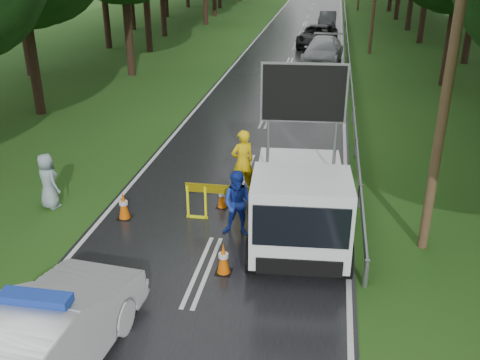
% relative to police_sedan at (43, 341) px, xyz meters
% --- Properties ---
extents(ground, '(160.00, 160.00, 0.00)m').
position_rel_police_sedan_xyz_m(ground, '(1.90, 3.70, -0.81)').
color(ground, '#1C4513').
rests_on(ground, ground).
extents(road, '(7.00, 140.00, 0.02)m').
position_rel_police_sedan_xyz_m(road, '(1.90, 33.70, -0.80)').
color(road, black).
rests_on(road, ground).
extents(guardrail, '(0.12, 60.06, 0.70)m').
position_rel_police_sedan_xyz_m(guardrail, '(5.60, 33.37, -0.26)').
color(guardrail, gray).
rests_on(guardrail, ground).
extents(utility_pole_near, '(1.40, 0.24, 10.00)m').
position_rel_police_sedan_xyz_m(utility_pole_near, '(7.10, 5.70, 4.25)').
color(utility_pole_near, '#4C3A23').
rests_on(utility_pole_near, ground).
extents(police_sedan, '(2.15, 5.03, 1.77)m').
position_rel_police_sedan_xyz_m(police_sedan, '(0.00, 0.00, 0.00)').
color(police_sedan, white).
rests_on(police_sedan, ground).
extents(work_truck, '(2.71, 5.47, 4.24)m').
position_rel_police_sedan_xyz_m(work_truck, '(3.98, 5.47, 0.34)').
color(work_truck, gray).
rests_on(work_truck, ground).
extents(barrier, '(2.60, 0.07, 1.07)m').
position_rel_police_sedan_xyz_m(barrier, '(2.14, 6.21, 0.00)').
color(barrier, '#FCFF0D').
rests_on(barrier, ground).
extents(officer, '(0.88, 0.81, 2.01)m').
position_rel_police_sedan_xyz_m(officer, '(2.11, 8.09, 0.20)').
color(officer, yellow).
rests_on(officer, ground).
extents(civilian, '(0.88, 0.69, 1.78)m').
position_rel_police_sedan_xyz_m(civilian, '(2.42, 5.55, 0.08)').
color(civilian, '#1831A1').
rests_on(civilian, ground).
extents(bystander_right, '(0.95, 0.86, 1.64)m').
position_rel_police_sedan_xyz_m(bystander_right, '(-3.19, 6.20, 0.01)').
color(bystander_right, '#8B9DA7').
rests_on(bystander_right, ground).
extents(queue_car_first, '(2.08, 4.22, 1.38)m').
position_rel_police_sedan_xyz_m(queue_car_first, '(3.24, 20.24, -0.12)').
color(queue_car_first, '#383B3F').
rests_on(queue_car_first, ground).
extents(queue_car_second, '(2.74, 5.65, 1.59)m').
position_rel_police_sedan_xyz_m(queue_car_second, '(3.98, 27.80, -0.02)').
color(queue_car_second, '#9FA2A6').
rests_on(queue_car_second, ground).
extents(queue_car_third, '(3.06, 5.64, 1.50)m').
position_rel_police_sedan_xyz_m(queue_car_third, '(3.42, 33.80, -0.06)').
color(queue_car_third, black).
rests_on(queue_car_third, ground).
extents(queue_car_fourth, '(1.60, 4.12, 1.34)m').
position_rel_police_sedan_xyz_m(queue_car_fourth, '(3.95, 44.30, -0.14)').
color(queue_car_fourth, '#3A3C41').
rests_on(queue_car_fourth, ground).
extents(cone_near_left, '(0.33, 0.33, 0.69)m').
position_rel_police_sedan_xyz_m(cone_near_left, '(-0.60, 1.51, -0.47)').
color(cone_near_left, black).
rests_on(cone_near_left, ground).
extents(cone_center, '(0.37, 0.37, 0.79)m').
position_rel_police_sedan_xyz_m(cone_center, '(2.39, 3.70, -0.43)').
color(cone_center, black).
rests_on(cone_center, ground).
extents(cone_far, '(0.33, 0.33, 0.71)m').
position_rel_police_sedan_xyz_m(cone_far, '(1.70, 6.99, -0.47)').
color(cone_far, black).
rests_on(cone_far, ground).
extents(cone_left_mid, '(0.38, 0.38, 0.81)m').
position_rel_police_sedan_xyz_m(cone_left_mid, '(-0.84, 5.87, -0.42)').
color(cone_left_mid, black).
rests_on(cone_left_mid, ground).
extents(cone_right, '(0.36, 0.36, 0.76)m').
position_rel_police_sedan_xyz_m(cone_right, '(4.75, 8.20, -0.44)').
color(cone_right, black).
rests_on(cone_right, ground).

